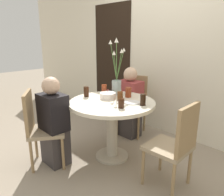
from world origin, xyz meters
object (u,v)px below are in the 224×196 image
at_px(flower_vase, 117,80).
at_px(drink_glass_5, 104,90).
at_px(chair_right_flank, 176,142).
at_px(drink_glass_0, 128,92).
at_px(drink_glass_1, 121,103).
at_px(chair_far_back, 133,101).
at_px(person_woman, 130,105).
at_px(drink_glass_2, 86,92).
at_px(side_plate, 132,103).
at_px(person_boy, 54,124).
at_px(drink_glass_3, 143,100).
at_px(birthday_cake, 108,95).
at_px(chair_near_front, 40,125).
at_px(drink_glass_4, 120,96).

bearing_deg(flower_vase, drink_glass_5, -115.78).
height_order(chair_right_flank, drink_glass_0, chair_right_flank).
xyz_separation_m(chair_right_flank, drink_glass_1, (-0.60, -0.14, 0.29)).
xyz_separation_m(chair_far_back, person_woman, (0.06, -0.15, -0.01)).
distance_m(chair_right_flank, drink_glass_5, 1.17).
bearing_deg(drink_glass_5, chair_far_back, 95.50).
bearing_deg(drink_glass_2, side_plate, 19.90).
bearing_deg(person_woman, person_boy, -94.95).
xyz_separation_m(chair_far_back, drink_glass_3, (0.69, -0.64, 0.30)).
distance_m(drink_glass_3, person_woman, 0.85).
distance_m(birthday_cake, side_plate, 0.35).
xyz_separation_m(drink_glass_0, person_woman, (-0.28, 0.35, -0.31)).
relative_size(chair_near_front, chair_right_flank, 1.00).
bearing_deg(drink_glass_3, drink_glass_5, -178.22).
height_order(side_plate, person_woman, person_woman).
bearing_deg(chair_far_back, chair_near_front, -118.23).
bearing_deg(chair_near_front, side_plate, -95.91).
bearing_deg(drink_glass_3, drink_glass_4, -170.27).
xyz_separation_m(chair_near_front, person_woman, (0.19, 1.34, -0.01)).
distance_m(side_plate, drink_glass_5, 0.49).
relative_size(chair_right_flank, person_woman, 0.85).
height_order(birthday_cake, drink_glass_5, drink_glass_5).
distance_m(side_plate, person_woman, 0.75).
xyz_separation_m(chair_right_flank, flower_vase, (-1.05, 0.24, 0.43)).
relative_size(chair_far_back, drink_glass_5, 6.42).
relative_size(chair_far_back, flower_vase, 1.23).
bearing_deg(side_plate, drink_glass_2, -160.10).
xyz_separation_m(drink_glass_3, drink_glass_4, (-0.30, -0.05, -0.01)).
xyz_separation_m(side_plate, drink_glass_0, (-0.20, 0.16, 0.06)).
bearing_deg(drink_glass_0, chair_near_front, -115.50).
bearing_deg(drink_glass_5, person_woman, 90.05).
distance_m(drink_glass_1, drink_glass_3, 0.26).
xyz_separation_m(chair_near_front, drink_glass_3, (0.82, 0.85, 0.30)).
height_order(chair_far_back, drink_glass_4, chair_far_back).
bearing_deg(drink_glass_0, person_boy, -114.19).
height_order(chair_near_front, drink_glass_5, chair_near_front).
bearing_deg(drink_glass_0, drink_glass_2, -135.86).
bearing_deg(drink_glass_1, chair_far_back, 123.52).
relative_size(chair_far_back, drink_glass_1, 8.84).
bearing_deg(person_boy, chair_far_back, 88.24).
height_order(drink_glass_2, drink_glass_4, drink_glass_2).
height_order(drink_glass_3, person_woman, person_woman).
bearing_deg(person_woman, chair_near_front, -98.15).
height_order(chair_far_back, birthday_cake, chair_far_back).
height_order(chair_near_front, person_woman, person_woman).
height_order(birthday_cake, drink_glass_1, birthday_cake).
bearing_deg(person_boy, drink_glass_4, 57.37).
distance_m(chair_right_flank, drink_glass_4, 0.85).
relative_size(drink_glass_3, person_boy, 0.12).
height_order(drink_glass_1, drink_glass_5, drink_glass_5).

